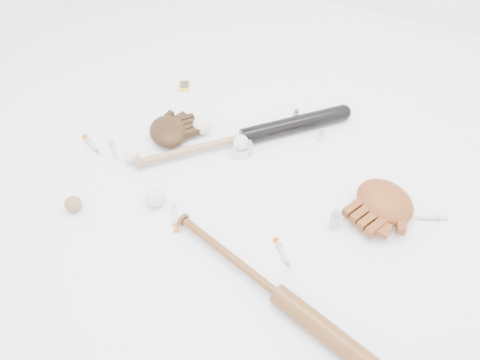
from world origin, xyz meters
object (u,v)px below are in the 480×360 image
at_px(bat_wood, 279,294).
at_px(glove_dark, 168,131).
at_px(pedestal, 241,151).
at_px(bat_dark, 244,137).

height_order(bat_wood, glove_dark, glove_dark).
bearing_deg(pedestal, glove_dark, -171.58).
distance_m(bat_dark, glove_dark, 0.33).
relative_size(bat_dark, glove_dark, 4.41).
height_order(bat_dark, bat_wood, bat_dark).
distance_m(bat_wood, glove_dark, 0.88).
height_order(bat_dark, glove_dark, glove_dark).
distance_m(bat_wood, pedestal, 0.68).
distance_m(bat_dark, bat_wood, 0.74).
bearing_deg(bat_wood, pedestal, 142.11).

